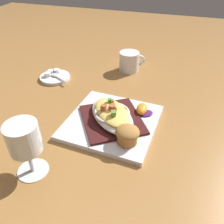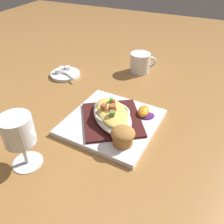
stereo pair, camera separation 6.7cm
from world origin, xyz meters
name	(u,v)px [view 2 (the right image)]	position (x,y,z in m)	size (l,w,h in m)	color
ground_plane	(112,124)	(0.00, 0.00, 0.00)	(2.60, 2.60, 0.00)	#9E6B38
square_plate	(112,122)	(0.00, 0.00, 0.01)	(0.25, 0.25, 0.01)	white
folded_napkin	(112,119)	(0.00, 0.00, 0.02)	(0.18, 0.16, 0.01)	#3F1716
gratin_dish	(112,114)	(0.00, 0.00, 0.04)	(0.20, 0.20, 0.05)	silver
muffin	(123,136)	(-0.07, -0.06, 0.04)	(0.06, 0.06, 0.05)	#AA6C30
orange_garnish	(144,112)	(0.06, -0.08, 0.02)	(0.06, 0.06, 0.02)	#4E1D60
coffee_mug	(140,64)	(0.36, 0.04, 0.03)	(0.08, 0.11, 0.08)	white
stemmed_glass	(19,133)	(-0.22, 0.13, 0.10)	(0.07, 0.07, 0.14)	white
creamer_saucer	(65,74)	(0.20, 0.30, 0.01)	(0.12, 0.12, 0.01)	white
spoon	(66,73)	(0.20, 0.29, 0.02)	(0.06, 0.09, 0.01)	silver
creamer_cup_0	(67,68)	(0.23, 0.30, 0.02)	(0.02, 0.02, 0.02)	silver
creamer_cup_1	(62,69)	(0.21, 0.32, 0.02)	(0.02, 0.02, 0.02)	silver
creamer_cup_2	(58,71)	(0.19, 0.32, 0.02)	(0.02, 0.02, 0.02)	white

